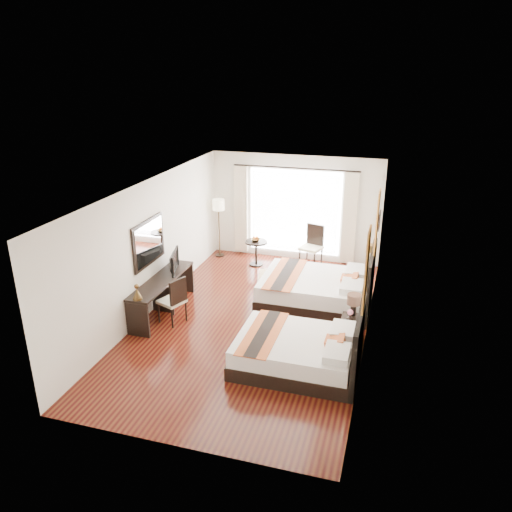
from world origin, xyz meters
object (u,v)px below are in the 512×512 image
(nightstand, at_px, (351,330))
(console_desk, at_px, (163,295))
(fruit_bowl, at_px, (255,240))
(window_chair, at_px, (311,254))
(bed_far, at_px, (319,289))
(side_table, at_px, (256,253))
(desk_chair, at_px, (173,308))
(floor_lamp, at_px, (219,209))
(bed_near, at_px, (301,351))
(television, at_px, (171,261))
(table_lamp, at_px, (354,301))
(vase, at_px, (350,318))

(nightstand, distance_m, console_desk, 3.99)
(fruit_bowl, bearing_deg, window_chair, 13.93)
(bed_far, distance_m, nightstand, 1.66)
(console_desk, xyz_separation_m, side_table, (1.15, 3.09, -0.05))
(window_chair, bearing_deg, bed_far, 31.29)
(window_chair, bearing_deg, nightstand, 38.47)
(bed_far, height_order, desk_chair, bed_far)
(floor_lamp, xyz_separation_m, side_table, (1.15, -0.36, -1.02))
(bed_near, xyz_separation_m, console_desk, (-3.23, 1.21, 0.07))
(nightstand, distance_m, desk_chair, 3.59)
(floor_lamp, height_order, side_table, floor_lamp)
(television, relative_size, desk_chair, 0.79)
(table_lamp, xyz_separation_m, television, (-3.96, 0.43, 0.19))
(floor_lamp, bearing_deg, console_desk, -90.06)
(console_desk, distance_m, side_table, 3.30)
(nightstand, relative_size, console_desk, 0.23)
(console_desk, xyz_separation_m, window_chair, (2.55, 3.44, -0.05))
(television, relative_size, window_chair, 0.72)
(bed_near, bearing_deg, nightstand, 55.98)
(television, xyz_separation_m, desk_chair, (0.38, -0.82, -0.68))
(nightstand, relative_size, table_lamp, 1.21)
(nightstand, bearing_deg, bed_far, 121.64)
(table_lamp, xyz_separation_m, desk_chair, (-3.57, -0.40, -0.48))
(table_lamp, height_order, window_chair, window_chair)
(console_desk, xyz_separation_m, fruit_bowl, (1.13, 3.09, 0.32))
(side_table, relative_size, fruit_bowl, 2.78)
(television, distance_m, floor_lamp, 3.00)
(table_lamp, distance_m, console_desk, 4.00)
(bed_near, distance_m, console_desk, 3.45)
(console_desk, relative_size, floor_lamp, 1.38)
(bed_far, height_order, console_desk, bed_far)
(bed_far, distance_m, floor_lamp, 3.90)
(bed_near, height_order, floor_lamp, floor_lamp)
(nightstand, height_order, desk_chair, desk_chair)
(bed_far, height_order, side_table, bed_far)
(desk_chair, distance_m, window_chair, 4.36)
(side_table, bearing_deg, floor_lamp, 162.85)
(television, xyz_separation_m, window_chair, (2.53, 2.97, -0.65))
(bed_near, distance_m, nightstand, 1.34)
(bed_near, height_order, table_lamp, bed_near)
(table_lamp, xyz_separation_m, vase, (-0.03, -0.28, -0.22))
(bed_near, xyz_separation_m, table_lamp, (0.74, 1.25, 0.48))
(vase, relative_size, desk_chair, 0.14)
(console_desk, bearing_deg, table_lamp, 0.61)
(table_lamp, bearing_deg, fruit_bowl, 133.03)
(vase, relative_size, fruit_bowl, 0.58)
(side_table, bearing_deg, television, -113.39)
(nightstand, bearing_deg, console_desk, 178.54)
(nightstand, xyz_separation_m, television, (-3.96, 0.57, 0.74))
(vase, distance_m, floor_lamp, 5.46)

